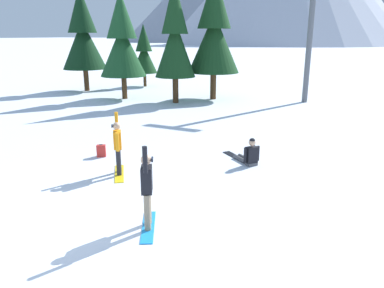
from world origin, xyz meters
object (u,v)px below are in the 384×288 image
Objects in this scene: pine_tree_short at (214,32)px; snowboarder_background at (249,154)px; pine_tree_twin at (144,53)px; pine_tree_young at (175,37)px; pine_tree_tall at (83,35)px; ski_lift_tower at (311,21)px; snowboarder_midground at (118,146)px; backpack_red at (101,151)px; snowboarder_foreground at (147,189)px; pine_tree_leaning at (122,41)px.

snowboarder_background is at bearing -61.58° from pine_tree_short.
pine_tree_twin is 0.68× the size of pine_tree_young.
pine_tree_young is at bearing -10.21° from pine_tree_tall.
snowboarder_background is 14.21m from pine_tree_short.
pine_tree_twin is at bearing 156.32° from pine_tree_short.
ski_lift_tower is at bearing 14.72° from pine_tree_short.
snowboarder_midground is 15.48m from pine_tree_short.
ski_lift_tower reaches higher than snowboarder_background.
backpack_red is 17.91m from pine_tree_tall.
pine_tree_tall reaches higher than snowboarder_foreground.
pine_tree_short is (-5.78, 17.29, 3.52)m from snowboarder_foreground.
snowboarder_foreground is 1.04× the size of snowboarder_midground.
snowboarder_background is at bearing -47.05° from pine_tree_twin.
pine_tree_leaning reaches higher than snowboarder_midground.
pine_tree_tall is 16.69m from ski_lift_tower.
pine_tree_young is at bearing 116.52° from snowboarder_foreground.
pine_tree_tall is at bearing -122.04° from pine_tree_twin.
pine_tree_young is (-7.40, 14.83, 3.18)m from snowboarder_foreground.
snowboarder_midground is at bearing -140.64° from snowboarder_background.
snowboarder_foreground is 18.56m from pine_tree_short.
snowboarder_foreground reaches higher than snowboarder_background.
ski_lift_tower reaches higher than pine_tree_leaning.
pine_tree_twin is (-13.65, 20.74, 1.85)m from snowboarder_foreground.
snowboarder_midground is at bearing -59.06° from pine_tree_twin.
ski_lift_tower is (5.94, 1.56, 0.63)m from pine_tree_short.
pine_tree_tall is (-11.92, 12.75, 4.04)m from backpack_red.
pine_tree_tall is (-4.98, 1.78, 0.36)m from pine_tree_leaning.
ski_lift_tower is at bearing 8.29° from pine_tree_tall.
snowboarder_foreground is 0.29× the size of pine_tree_leaning.
pine_tree_short reaches higher than backpack_red.
snowboarder_midground is 13.55m from pine_tree_young.
snowboarder_midground is at bearing 137.23° from snowboarder_foreground.
ski_lift_tower is (0.16, 18.85, 4.15)m from snowboarder_foreground.
backpack_red is 19.56m from pine_tree_twin.
snowboarder_foreground is 16.88m from pine_tree_young.
pine_tree_short reaches higher than pine_tree_tall.
backpack_red is 0.06× the size of pine_tree_short.
pine_tree_twin reaches higher than snowboarder_background.
pine_tree_young is (8.94, -1.61, -0.09)m from pine_tree_tall.
snowboarder_foreground is 4.34× the size of backpack_red.
ski_lift_tower reaches higher than pine_tree_young.
pine_tree_tall reaches higher than pine_tree_twin.
pine_tree_young is at bearing -43.36° from pine_tree_twin.
pine_tree_short is at bearing -23.68° from pine_tree_twin.
pine_tree_tall is at bearing -171.71° from ski_lift_tower.
pine_tree_young is (-1.62, -2.45, -0.34)m from pine_tree_short.
pine_tree_short reaches higher than snowboarder_foreground.
snowboarder_midground is 0.25× the size of pine_tree_tall.
backpack_red is at bearing -46.91° from pine_tree_tall.
pine_tree_leaning is at bearing 122.35° from backpack_red.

